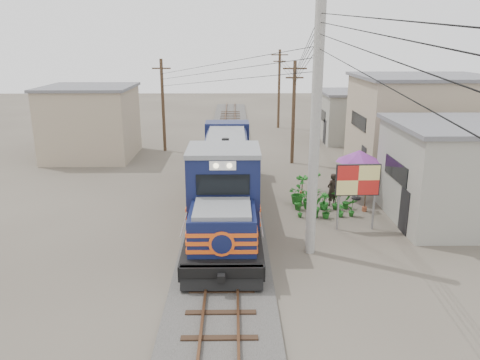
{
  "coord_description": "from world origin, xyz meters",
  "views": [
    {
      "loc": [
        0.44,
        -17.92,
        8.26
      ],
      "look_at": [
        0.69,
        2.42,
        2.2
      ],
      "focal_mm": 35.0,
      "sensor_mm": 36.0,
      "label": 1
    }
  ],
  "objects_px": {
    "billboard": "(358,182)",
    "market_umbrella": "(359,156)",
    "vendor": "(332,190)",
    "locomotive": "(225,179)"
  },
  "relations": [
    {
      "from": "locomotive",
      "to": "billboard",
      "type": "relative_size",
      "value": 5.27
    },
    {
      "from": "billboard",
      "to": "market_umbrella",
      "type": "height_order",
      "value": "billboard"
    },
    {
      "from": "market_umbrella",
      "to": "vendor",
      "type": "xyz_separation_m",
      "value": [
        -1.58,
        -1.02,
        -1.53
      ]
    },
    {
      "from": "billboard",
      "to": "market_umbrella",
      "type": "distance_m",
      "value": 4.4
    },
    {
      "from": "locomotive",
      "to": "billboard",
      "type": "distance_m",
      "value": 6.37
    },
    {
      "from": "locomotive",
      "to": "vendor",
      "type": "distance_m",
      "value": 5.64
    },
    {
      "from": "billboard",
      "to": "vendor",
      "type": "bearing_deg",
      "value": 95.83
    },
    {
      "from": "billboard",
      "to": "vendor",
      "type": "height_order",
      "value": "billboard"
    },
    {
      "from": "vendor",
      "to": "locomotive",
      "type": "bearing_deg",
      "value": -29.25
    },
    {
      "from": "locomotive",
      "to": "vendor",
      "type": "xyz_separation_m",
      "value": [
        5.49,
        0.94,
        -0.88
      ]
    }
  ]
}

